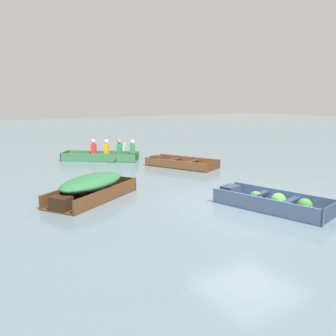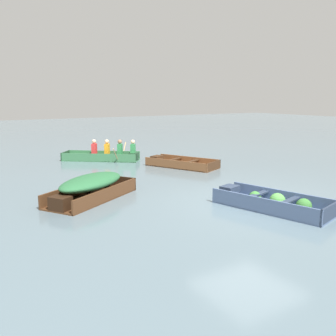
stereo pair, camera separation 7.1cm
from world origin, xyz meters
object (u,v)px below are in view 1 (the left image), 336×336
Objects in this scene: skiff_dark_varnish_near_moored at (91,186)px; skiff_wooden_brown_mid_moored at (179,164)px; dinghy_slate_blue_foreground at (272,202)px; rowboat_green_with_crew at (106,155)px.

skiff_dark_varnish_near_moored reaches higher than skiff_wooden_brown_mid_moored.
dinghy_slate_blue_foreground is 8.83m from rowboat_green_with_crew.
dinghy_slate_blue_foreground is 6.06m from skiff_wooden_brown_mid_moored.
rowboat_green_with_crew is (-0.67, 8.80, 0.08)m from dinghy_slate_blue_foreground.
dinghy_slate_blue_foreground is 0.96× the size of rowboat_green_with_crew.
skiff_wooden_brown_mid_moored is (4.69, 2.79, -0.27)m from skiff_dark_varnish_near_moored.
skiff_dark_varnish_near_moored is 6.31m from rowboat_green_with_crew.
skiff_wooden_brown_mid_moored is 0.95× the size of rowboat_green_with_crew.
skiff_dark_varnish_near_moored reaches higher than dinghy_slate_blue_foreground.
skiff_wooden_brown_mid_moored is at bearing -56.66° from rowboat_green_with_crew.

